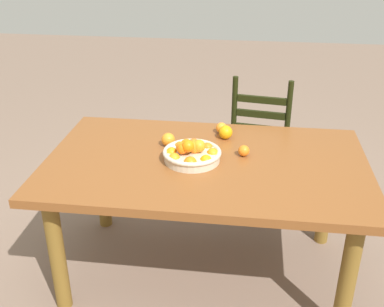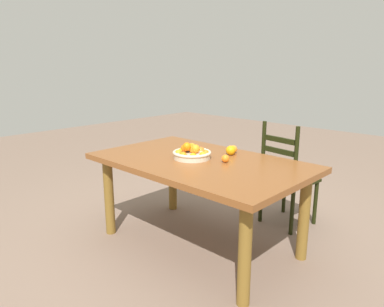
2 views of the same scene
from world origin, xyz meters
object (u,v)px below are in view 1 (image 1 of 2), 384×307
object	(u,v)px
chair_near_window	(261,144)
orange_loose_2	(221,128)
orange_loose_0	(244,151)
dining_table	(206,176)
orange_loose_3	(226,132)
orange_loose_1	(168,140)
fruit_bowl	(192,153)

from	to	relation	value
chair_near_window	orange_loose_2	world-z (taller)	chair_near_window
chair_near_window	orange_loose_0	world-z (taller)	chair_near_window
dining_table	orange_loose_3	distance (m)	0.33
orange_loose_3	orange_loose_0	bearing A→B (deg)	-62.08
orange_loose_2	orange_loose_3	size ratio (longest dim) A/B	0.81
orange_loose_1	orange_loose_2	distance (m)	0.35
dining_table	orange_loose_0	size ratio (longest dim) A/B	27.98
orange_loose_1	orange_loose_2	xyz separation A→B (m)	(0.28, 0.22, -0.01)
chair_near_window	orange_loose_1	distance (m)	0.93
orange_loose_2	orange_loose_3	bearing A→B (deg)	-68.80
fruit_bowl	orange_loose_2	xyz separation A→B (m)	(0.13, 0.38, -0.01)
chair_near_window	orange_loose_1	xyz separation A→B (m)	(-0.53, -0.69, 0.32)
chair_near_window	orange_loose_2	distance (m)	0.62
orange_loose_3	dining_table	bearing A→B (deg)	-106.01
orange_loose_0	orange_loose_1	distance (m)	0.43
orange_loose_2	orange_loose_3	xyz separation A→B (m)	(0.03, -0.08, 0.01)
orange_loose_2	chair_near_window	bearing A→B (deg)	62.30
chair_near_window	orange_loose_0	bearing A→B (deg)	89.79
dining_table	orange_loose_3	world-z (taller)	orange_loose_3
orange_loose_0	orange_loose_2	xyz separation A→B (m)	(-0.14, 0.29, 0.00)
dining_table	orange_loose_2	size ratio (longest dim) A/B	26.23
orange_loose_0	orange_loose_2	bearing A→B (deg)	116.19
dining_table	fruit_bowl	xyz separation A→B (m)	(-0.07, -0.01, 0.14)
orange_loose_1	dining_table	bearing A→B (deg)	-33.14
fruit_bowl	orange_loose_0	size ratio (longest dim) A/B	5.10
chair_near_window	fruit_bowl	xyz separation A→B (m)	(-0.38, -0.85, 0.32)
orange_loose_3	chair_near_window	bearing A→B (deg)	68.27
dining_table	orange_loose_2	xyz separation A→B (m)	(0.05, 0.36, 0.13)
orange_loose_3	fruit_bowl	bearing A→B (deg)	-117.59
dining_table	fruit_bowl	bearing A→B (deg)	-170.62
chair_near_window	orange_loose_2	size ratio (longest dim) A/B	14.99
orange_loose_2	orange_loose_3	world-z (taller)	orange_loose_3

